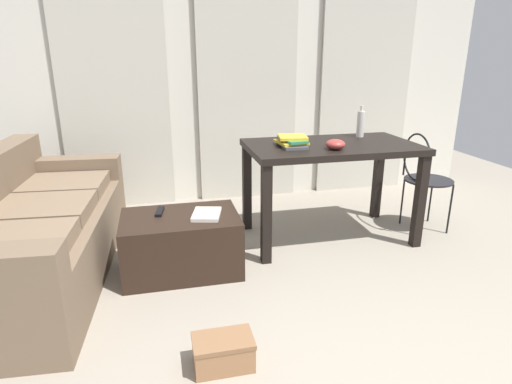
# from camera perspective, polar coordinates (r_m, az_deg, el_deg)

# --- Properties ---
(ground_plane) EXTENTS (7.40, 7.40, 0.00)m
(ground_plane) POSITION_cam_1_polar(r_m,az_deg,el_deg) (3.02, 6.65, -11.51)
(ground_plane) COLOR gray
(wall_back) EXTENTS (5.07, 0.10, 2.68)m
(wall_back) POSITION_cam_1_polar(r_m,az_deg,el_deg) (4.50, -1.36, 16.28)
(wall_back) COLOR silver
(wall_back) RESTS_ON ground
(curtains) EXTENTS (3.61, 0.03, 2.21)m
(curtains) POSITION_cam_1_polar(r_m,az_deg,el_deg) (4.43, -1.10, 13.20)
(curtains) COLOR beige
(curtains) RESTS_ON ground
(couch) EXTENTS (1.01, 2.10, 0.83)m
(couch) POSITION_cam_1_polar(r_m,az_deg,el_deg) (3.27, -27.93, -4.99)
(couch) COLOR brown
(couch) RESTS_ON ground
(coffee_table) EXTENTS (0.81, 0.53, 0.41)m
(coffee_table) POSITION_cam_1_polar(r_m,az_deg,el_deg) (3.07, -9.96, -6.80)
(coffee_table) COLOR black
(coffee_table) RESTS_ON ground
(craft_table) EXTENTS (1.34, 0.77, 0.80)m
(craft_table) POSITION_cam_1_polar(r_m,az_deg,el_deg) (3.47, 10.03, 4.54)
(craft_table) COLOR black
(craft_table) RESTS_ON ground
(wire_chair) EXTENTS (0.40, 0.41, 0.86)m
(wire_chair) POSITION_cam_1_polar(r_m,az_deg,el_deg) (3.89, 21.43, 2.56)
(wire_chair) COLOR black
(wire_chair) RESTS_ON ground
(bottle_near) EXTENTS (0.06, 0.06, 0.27)m
(bottle_near) POSITION_cam_1_polar(r_m,az_deg,el_deg) (3.77, 13.84, 8.91)
(bottle_near) COLOR beige
(bottle_near) RESTS_ON craft_table
(bowl) EXTENTS (0.15, 0.15, 0.08)m
(bowl) POSITION_cam_1_polar(r_m,az_deg,el_deg) (3.24, 10.60, 6.30)
(bowl) COLOR #9E3833
(bowl) RESTS_ON craft_table
(book_stack) EXTENTS (0.25, 0.31, 0.08)m
(book_stack) POSITION_cam_1_polar(r_m,az_deg,el_deg) (3.31, 4.87, 6.79)
(book_stack) COLOR #4C4C51
(book_stack) RESTS_ON craft_table
(tv_remote_primary) EXTENTS (0.07, 0.18, 0.02)m
(tv_remote_primary) POSITION_cam_1_polar(r_m,az_deg,el_deg) (3.07, -12.77, -2.57)
(tv_remote_primary) COLOR black
(tv_remote_primary) RESTS_ON coffee_table
(magazine) EXTENTS (0.24, 0.28, 0.02)m
(magazine) POSITION_cam_1_polar(r_m,az_deg,el_deg) (2.96, -6.64, -2.98)
(magazine) COLOR silver
(magazine) RESTS_ON coffee_table
(shoebox) EXTENTS (0.30, 0.19, 0.16)m
(shoebox) POSITION_cam_1_polar(r_m,az_deg,el_deg) (2.25, -4.41, -20.59)
(shoebox) COLOR #996B47
(shoebox) RESTS_ON ground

